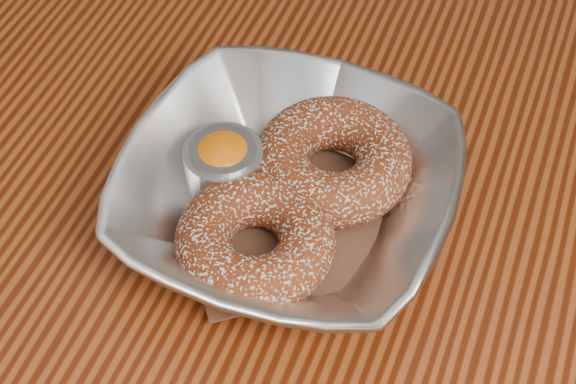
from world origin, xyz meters
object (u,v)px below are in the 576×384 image
(table, at_px, (355,297))
(donut_front, at_px, (255,241))
(donut_back, at_px, (333,160))
(serving_bowl, at_px, (288,194))
(ramekin, at_px, (224,166))

(table, xyz_separation_m, donut_front, (-0.06, -0.06, 0.13))
(table, distance_m, donut_back, 0.13)
(serving_bowl, distance_m, ramekin, 0.05)
(donut_front, bearing_deg, donut_back, 73.47)
(table, height_order, ramekin, ramekin)
(donut_back, height_order, ramekin, ramekin)
(serving_bowl, relative_size, donut_front, 2.14)
(donut_back, bearing_deg, table, -34.58)
(donut_back, bearing_deg, donut_front, -106.53)
(serving_bowl, bearing_deg, donut_back, 63.53)
(table, relative_size, donut_back, 10.84)
(serving_bowl, height_order, ramekin, same)
(table, xyz_separation_m, ramekin, (-0.10, -0.01, 0.13))
(serving_bowl, bearing_deg, ramekin, 175.16)
(donut_front, distance_m, ramekin, 0.07)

